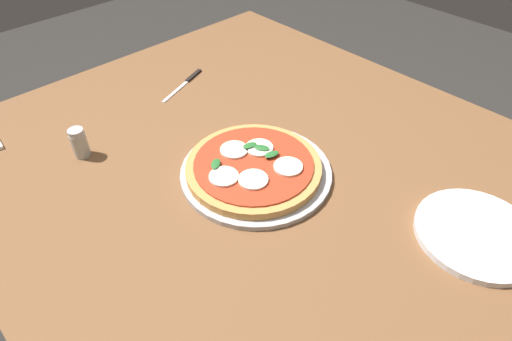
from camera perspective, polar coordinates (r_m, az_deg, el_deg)
ground_plane at (r=1.58m, az=-0.58°, el=-19.72°), size 6.00×6.00×0.00m
dining_table at (r=1.05m, az=-0.83°, el=-2.00°), size 1.21×1.13×0.76m
serving_tray at (r=0.93m, az=0.00°, el=-0.18°), size 0.32×0.32×0.01m
pizza at (r=0.91m, az=-0.34°, el=0.52°), size 0.28×0.28×0.03m
plate_white at (r=0.90m, az=26.90°, el=-7.38°), size 0.22×0.22×0.01m
knife at (r=1.26m, az=-8.98°, el=11.45°), size 0.08×0.18×0.01m
pepper_shaker at (r=1.03m, az=-22.07°, el=3.35°), size 0.03×0.03×0.07m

